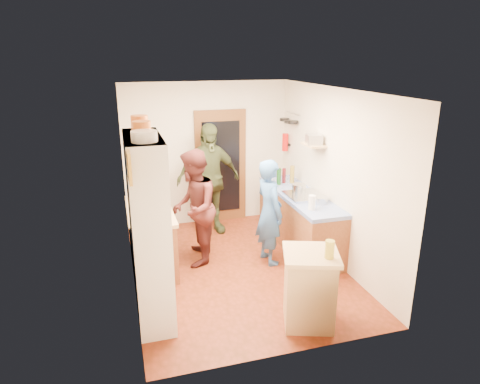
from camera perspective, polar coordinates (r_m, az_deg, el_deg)
name	(u,v)px	position (r m, az deg, el deg)	size (l,w,h in m)	color
floor	(237,268)	(6.50, -0.37, -10.14)	(3.00, 4.00, 0.02)	maroon
ceiling	(237,89)	(5.75, -0.42, 13.57)	(3.00, 4.00, 0.02)	silver
wall_back	(207,154)	(7.88, -4.44, 5.07)	(3.00, 0.02, 2.60)	beige
wall_front	(294,242)	(4.22, 7.22, -6.69)	(3.00, 0.02, 2.60)	beige
wall_left	(126,194)	(5.78, -14.93, -0.28)	(0.02, 4.00, 2.60)	beige
wall_right	(334,176)	(6.55, 12.41, 2.05)	(0.02, 4.00, 2.60)	beige
door_frame	(221,167)	(7.96, -2.58, 3.38)	(0.95, 0.06, 2.10)	brown
door_glass	(221,167)	(7.92, -2.51, 3.32)	(0.70, 0.02, 1.70)	black
hutch_body	(149,229)	(5.10, -12.06, -4.91)	(0.40, 1.20, 2.20)	white
hutch_top_shelf	(142,138)	(4.80, -12.89, 7.07)	(0.40, 1.14, 0.04)	white
plate_stack	(144,136)	(4.45, -12.65, 7.26)	(0.27, 0.27, 0.11)	white
orange_pot_a	(142,129)	(4.78, -12.98, 8.25)	(0.20, 0.20, 0.16)	orange
orange_pot_b	(139,123)	(5.13, -13.26, 8.95)	(0.20, 0.20, 0.17)	orange
left_counter_base	(151,239)	(6.52, -11.74, -6.17)	(0.60, 1.40, 0.85)	brown
left_counter_top	(149,211)	(6.36, -11.99, -2.46)	(0.64, 1.44, 0.05)	tan
toaster	(155,213)	(5.90, -11.21, -2.73)	(0.27, 0.18, 0.20)	white
kettle	(147,208)	(6.11, -12.35, -2.16)	(0.16, 0.16, 0.18)	white
orange_bowl	(154,203)	(6.43, -11.41, -1.46)	(0.22, 0.22, 0.10)	orange
chopping_board	(148,198)	(6.81, -12.20, -0.76)	(0.30, 0.22, 0.03)	tan
right_counter_base	(299,221)	(7.12, 7.84, -3.88)	(0.60, 2.20, 0.84)	brown
right_counter_top	(300,195)	(6.97, 7.99, -0.45)	(0.62, 2.22, 0.06)	#052CA6
hob	(305,196)	(6.81, 8.60, -0.48)	(0.55, 0.58, 0.04)	silver
pot_on_hob	(299,188)	(6.86, 7.86, 0.48)	(0.22, 0.22, 0.14)	silver
bottle_a	(279,177)	(7.36, 5.20, 2.07)	(0.07, 0.07, 0.29)	#143F14
bottle_b	(284,176)	(7.49, 5.88, 2.20)	(0.06, 0.06, 0.26)	#591419
bottle_c	(292,174)	(7.48, 6.97, 2.34)	(0.08, 0.08, 0.31)	olive
paper_towel	(312,203)	(6.23, 9.54, -1.41)	(0.10, 0.10, 0.22)	white
mixing_bowl	(319,200)	(6.57, 10.54, -0.99)	(0.26, 0.26, 0.10)	silver
island_base	(309,290)	(5.16, 9.21, -12.78)	(0.55, 0.55, 0.86)	tan
island_top	(311,255)	(4.95, 9.47, -8.24)	(0.62, 0.62, 0.05)	tan
cutting_board	(306,252)	(4.98, 8.84, -7.89)	(0.35, 0.28, 0.02)	white
oil_jar	(330,249)	(4.81, 11.86, -7.49)	(0.10, 0.10, 0.21)	#AD9E2D
pan_rail	(293,113)	(7.73, 7.02, 10.39)	(0.02, 0.02, 0.65)	silver
pan_hang_a	(293,122)	(7.56, 7.09, 9.23)	(0.18, 0.18, 0.05)	black
pan_hang_b	(289,122)	(7.75, 6.50, 9.31)	(0.16, 0.16, 0.05)	black
pan_hang_c	(284,119)	(7.93, 5.94, 9.60)	(0.17, 0.17, 0.05)	black
wall_shelf	(314,145)	(6.78, 9.79, 6.22)	(0.26, 0.42, 0.03)	tan
radio	(314,139)	(6.77, 9.83, 6.97)	(0.22, 0.30, 0.15)	silver
ext_bracket	(288,145)	(7.99, 6.43, 6.29)	(0.06, 0.10, 0.04)	black
fire_extinguisher	(285,142)	(7.96, 6.04, 6.62)	(0.11, 0.11, 0.32)	red
picture_frame	(129,167)	(4.09, -14.53, 3.22)	(0.03, 0.25, 0.30)	gold
person_hob	(272,212)	(6.38, 4.28, -2.70)	(0.59, 0.38, 1.61)	#335FA1
person_left	(196,207)	(6.40, -5.87, -2.00)	(0.85, 0.66, 1.75)	#461B19
person_back	(209,179)	(7.43, -4.11, 1.70)	(1.14, 0.48, 1.95)	#384023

